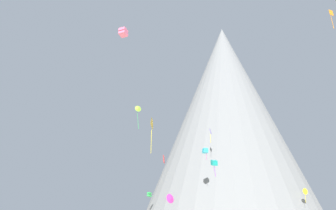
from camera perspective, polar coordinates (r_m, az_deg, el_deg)
name	(u,v)px	position (r m, az deg, el deg)	size (l,w,h in m)	color
rock_massif	(226,124)	(114.74, 9.50, -3.06)	(71.59, 71.59, 66.10)	slate
kite_magenta_low	(171,198)	(75.23, 0.41, -15.00)	(1.82, 1.92, 1.97)	#D1339E
kite_rainbow_high	(123,32)	(62.77, -7.31, 11.68)	(1.62, 1.68, 1.46)	#E5668C
kite_green_low	(149,195)	(85.36, -3.07, -14.38)	(1.12, 1.14, 1.07)	green
kite_teal_low	(214,163)	(59.49, 7.54, -9.35)	(1.21, 1.26, 2.83)	teal
kite_red_mid	(164,159)	(72.53, -0.68, -8.84)	(0.33, 1.05, 1.69)	red
kite_yellow_low	(305,192)	(93.72, 21.43, -13.02)	(1.52, 1.15, 3.38)	yellow
kite_gold_mid	(151,124)	(65.34, -2.75, -3.08)	(0.49, 2.32, 6.77)	gold
kite_cyan_mid	(205,151)	(84.06, 6.11, -7.43)	(1.53, 1.56, 2.76)	#33BCDB
kite_indigo_mid	(210,133)	(90.75, 6.95, -4.50)	(0.53, 0.97, 3.67)	#5138B2
kite_orange_high	(331,15)	(69.36, 25.11, 13.21)	(0.93, 0.66, 3.69)	orange
kite_lime_high	(138,109)	(82.46, -4.89, -0.66)	(1.54, 1.29, 5.85)	#8CD133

